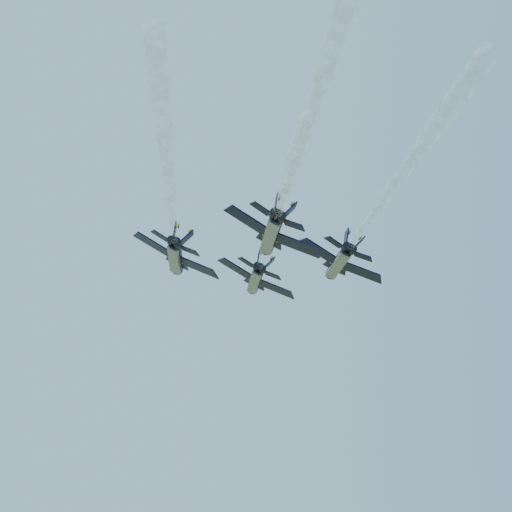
{
  "coord_description": "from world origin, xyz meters",
  "views": [
    {
      "loc": [
        -8.2,
        -103.49,
        72.58
      ],
      "look_at": [
        0.9,
        0.01,
        102.39
      ],
      "focal_mm": 50.0,
      "sensor_mm": 36.0,
      "label": 1
    }
  ],
  "objects": [
    {
      "name": "jet_lead",
      "position": [
        1.79,
        10.87,
        101.35
      ],
      "size": [
        12.93,
        18.07,
        6.34
      ],
      "rotation": [
        0.0,
        0.46,
        -0.01
      ],
      "color": "black"
    },
    {
      "name": "smoke_trail_lead",
      "position": [
        1.49,
        -28.01,
        101.39
      ],
      "size": [
        2.5,
        50.36,
        2.36
      ],
      "rotation": [
        0.0,
        0.46,
        -0.01
      ],
      "color": "white"
    },
    {
      "name": "smoke_trail_right",
      "position": [
        13.13,
        -39.73,
        101.39
      ],
      "size": [
        2.5,
        50.36,
        2.36
      ],
      "rotation": [
        0.0,
        0.46,
        -0.01
      ],
      "color": "white"
    },
    {
      "name": "jet_right",
      "position": [
        13.43,
        -0.85,
        101.35
      ],
      "size": [
        12.93,
        18.07,
        6.34
      ],
      "rotation": [
        0.0,
        0.46,
        -0.01
      ],
      "color": "black"
    },
    {
      "name": "jet_slot",
      "position": [
        1.72,
        -13.93,
        101.35
      ],
      "size": [
        12.93,
        18.07,
        6.34
      ],
      "rotation": [
        0.0,
        0.46,
        -0.01
      ],
      "color": "black"
    },
    {
      "name": "smoke_trail_left",
      "position": [
        -11.39,
        -40.5,
        101.39
      ],
      "size": [
        2.5,
        50.36,
        2.36
      ],
      "rotation": [
        0.0,
        0.46,
        -0.01
      ],
      "color": "white"
    },
    {
      "name": "jet_left",
      "position": [
        -11.1,
        -1.62,
        101.35
      ],
      "size": [
        12.93,
        18.07,
        6.34
      ],
      "rotation": [
        0.0,
        0.46,
        -0.01
      ],
      "color": "black"
    },
    {
      "name": "smoke_trail_slot",
      "position": [
        1.42,
        -52.81,
        101.39
      ],
      "size": [
        2.5,
        50.36,
        2.36
      ],
      "rotation": [
        0.0,
        0.46,
        -0.01
      ],
      "color": "white"
    }
  ]
}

